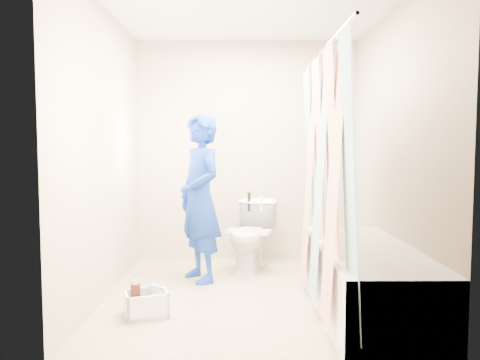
{
  "coord_description": "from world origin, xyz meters",
  "views": [
    {
      "loc": [
        -0.11,
        -3.87,
        1.26
      ],
      "look_at": [
        -0.08,
        0.46,
        0.94
      ],
      "focal_mm": 35.0,
      "sensor_mm": 36.0,
      "label": 1
    }
  ],
  "objects_px": {
    "plumber": "(200,198)",
    "cleaning_caddy": "(148,304)",
    "bathtub": "(365,278)",
    "toilet": "(251,236)"
  },
  "relations": [
    {
      "from": "plumber",
      "to": "bathtub",
      "type": "bearing_deg",
      "value": 25.27
    },
    {
      "from": "plumber",
      "to": "cleaning_caddy",
      "type": "height_order",
      "value": "plumber"
    },
    {
      "from": "bathtub",
      "to": "toilet",
      "type": "xyz_separation_m",
      "value": [
        -0.82,
        1.23,
        0.08
      ]
    },
    {
      "from": "toilet",
      "to": "cleaning_caddy",
      "type": "bearing_deg",
      "value": -105.05
    },
    {
      "from": "cleaning_caddy",
      "to": "bathtub",
      "type": "bearing_deg",
      "value": -16.85
    },
    {
      "from": "plumber",
      "to": "cleaning_caddy",
      "type": "relative_size",
      "value": 4.18
    },
    {
      "from": "bathtub",
      "to": "plumber",
      "type": "xyz_separation_m",
      "value": [
        -1.3,
        0.86,
        0.51
      ]
    },
    {
      "from": "cleaning_caddy",
      "to": "plumber",
      "type": "bearing_deg",
      "value": 51.98
    },
    {
      "from": "plumber",
      "to": "cleaning_caddy",
      "type": "distance_m",
      "value": 1.19
    },
    {
      "from": "bathtub",
      "to": "cleaning_caddy",
      "type": "xyz_separation_m",
      "value": [
        -1.62,
        -0.06,
        -0.18
      ]
    }
  ]
}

